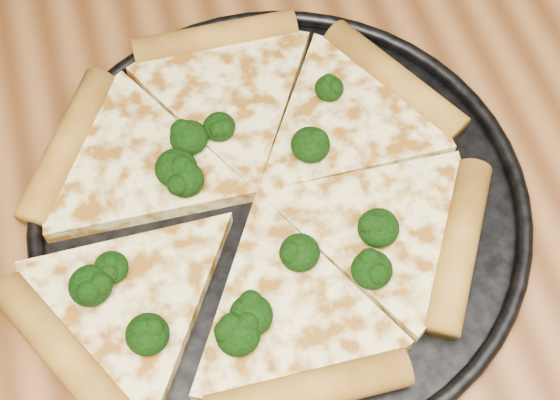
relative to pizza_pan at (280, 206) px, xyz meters
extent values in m
cube|color=brown|center=(-0.05, -0.10, -0.03)|extent=(1.20, 0.90, 0.04)
cylinder|color=black|center=(0.00, 0.00, 0.00)|extent=(0.32, 0.32, 0.01)
torus|color=black|center=(0.00, 0.00, 0.00)|extent=(0.33, 0.33, 0.01)
cylinder|color=#B8822E|center=(0.10, 0.07, 0.01)|extent=(0.08, 0.12, 0.02)
cylinder|color=#B8822E|center=(-0.01, 0.14, 0.01)|extent=(0.12, 0.03, 0.02)
cylinder|color=#B8822E|center=(-0.13, 0.08, 0.01)|extent=(0.08, 0.11, 0.02)
cylinder|color=#B8822E|center=(-0.15, -0.06, 0.01)|extent=(0.08, 0.12, 0.02)
cylinder|color=#B8822E|center=(-0.02, -0.12, 0.01)|extent=(0.12, 0.03, 0.02)
cylinder|color=#B8822E|center=(0.10, -0.06, 0.01)|extent=(0.08, 0.11, 0.02)
ellipsoid|color=black|center=(-0.05, -0.08, 0.02)|extent=(0.03, 0.03, 0.02)
ellipsoid|color=black|center=(-0.10, -0.07, 0.02)|extent=(0.03, 0.03, 0.02)
ellipsoid|color=black|center=(-0.02, 0.06, 0.02)|extent=(0.02, 0.02, 0.02)
ellipsoid|color=black|center=(0.03, 0.03, 0.02)|extent=(0.03, 0.03, 0.02)
ellipsoid|color=black|center=(-0.06, 0.04, 0.02)|extent=(0.03, 0.03, 0.02)
ellipsoid|color=black|center=(-0.13, -0.03, 0.02)|extent=(0.03, 0.03, 0.02)
ellipsoid|color=black|center=(-0.06, 0.03, 0.02)|extent=(0.02, 0.02, 0.02)
ellipsoid|color=black|center=(0.00, -0.04, 0.02)|extent=(0.03, 0.03, 0.02)
ellipsoid|color=black|center=(0.04, -0.07, 0.02)|extent=(0.03, 0.03, 0.02)
ellipsoid|color=black|center=(-0.11, -0.02, 0.02)|extent=(0.02, 0.02, 0.02)
ellipsoid|color=black|center=(-0.05, 0.06, 0.02)|extent=(0.03, 0.03, 0.02)
ellipsoid|color=black|center=(-0.04, -0.07, 0.02)|extent=(0.03, 0.03, 0.02)
ellipsoid|color=black|center=(0.06, 0.07, 0.02)|extent=(0.02, 0.02, 0.02)
ellipsoid|color=black|center=(0.05, -0.04, 0.02)|extent=(0.03, 0.03, 0.02)
camera|label=1|loc=(-0.07, -0.24, 0.46)|focal=51.36mm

